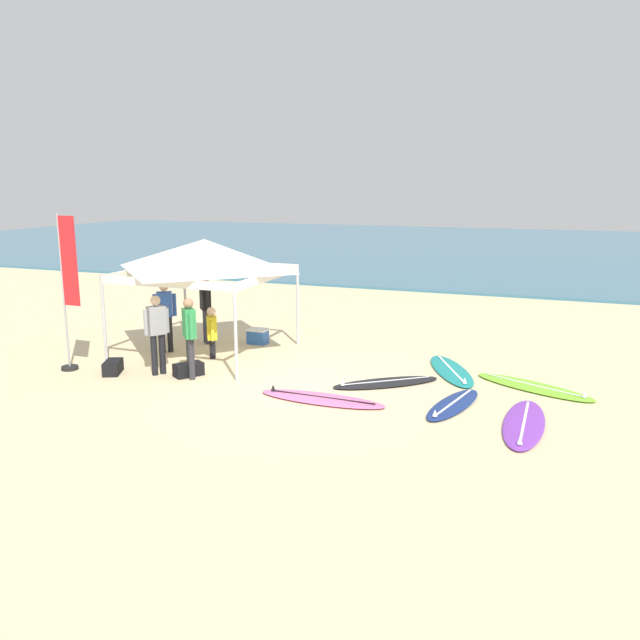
{
  "coord_description": "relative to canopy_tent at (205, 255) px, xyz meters",
  "views": [
    {
      "loc": [
        5.04,
        -11.53,
        4.0
      ],
      "look_at": [
        0.05,
        1.63,
        1.0
      ],
      "focal_mm": 35.98,
      "sensor_mm": 36.0,
      "label": 1
    }
  ],
  "objects": [
    {
      "name": "ground_plane",
      "position": [
        2.71,
        -1.38,
        -2.39
      ],
      "size": [
        80.0,
        80.0,
        0.0
      ],
      "primitive_type": "plane",
      "color": "beige"
    },
    {
      "name": "cooler_box",
      "position": [
        0.64,
        1.38,
        -2.19
      ],
      "size": [
        0.5,
        0.36,
        0.39
      ],
      "color": "#2D60B7",
      "rests_on": "ground"
    },
    {
      "name": "surfboard_teal",
      "position": [
        5.68,
        0.57,
        -2.35
      ],
      "size": [
        1.64,
        2.51,
        0.19
      ],
      "color": "#19847F",
      "rests_on": "ground"
    },
    {
      "name": "canopy_tent",
      "position": [
        0.0,
        0.0,
        0.0
      ],
      "size": [
        3.4,
        3.4,
        2.75
      ],
      "color": "#B7B7BC",
      "rests_on": "ground"
    },
    {
      "name": "person_yellow",
      "position": [
        0.23,
        -0.19,
        -1.73
      ],
      "size": [
        0.38,
        0.48,
        1.2
      ],
      "color": "black",
      "rests_on": "ground"
    },
    {
      "name": "person_grey",
      "position": [
        -0.15,
        -1.8,
        -1.4
      ],
      "size": [
        0.38,
        0.47,
        1.71
      ],
      "color": "black",
      "rests_on": "ground"
    },
    {
      "name": "person_green",
      "position": [
        0.65,
        -1.8,
        -1.4
      ],
      "size": [
        0.41,
        0.42,
        1.71
      ],
      "color": "#2D2D33",
      "rests_on": "ground"
    },
    {
      "name": "gear_bag_near_tent",
      "position": [
        -1.11,
        -2.1,
        -2.25
      ],
      "size": [
        0.54,
        0.68,
        0.28
      ],
      "primitive_type": "cube",
      "rotation": [
        0.0,
        0.0,
        2.0
      ],
      "color": "black",
      "rests_on": "ground"
    },
    {
      "name": "banner_flag",
      "position": [
        -2.08,
        -2.2,
        -0.82
      ],
      "size": [
        0.6,
        0.36,
        3.4
      ],
      "color": "#99999E",
      "rests_on": "ground"
    },
    {
      "name": "surfboard_purple",
      "position": [
        7.36,
        -2.14,
        -2.35
      ],
      "size": [
        0.69,
        2.49,
        0.19
      ],
      "color": "purple",
      "rests_on": "ground"
    },
    {
      "name": "person_black",
      "position": [
        -0.6,
        0.95,
        -1.4
      ],
      "size": [
        0.41,
        0.43,
        1.71
      ],
      "color": "#383842",
      "rests_on": "ground"
    },
    {
      "name": "sea",
      "position": [
        2.71,
        28.69,
        -2.34
      ],
      "size": [
        80.0,
        36.0,
        0.1
      ],
      "primitive_type": "cube",
      "color": "#386B84",
      "rests_on": "ground"
    },
    {
      "name": "surfboard_lime",
      "position": [
        7.42,
        0.02,
        -2.35
      ],
      "size": [
        2.55,
        1.68,
        0.19
      ],
      "color": "#7AD12D",
      "rests_on": "ground"
    },
    {
      "name": "gear_bag_by_pole",
      "position": [
        0.51,
        -1.68,
        -2.25
      ],
      "size": [
        0.6,
        0.68,
        0.28
      ],
      "primitive_type": "cube",
      "rotation": [
        0.0,
        0.0,
        0.99
      ],
      "color": "black",
      "rests_on": "ground"
    },
    {
      "name": "surfboard_black",
      "position": [
        4.58,
        -0.76,
        -2.35
      ],
      "size": [
        2.18,
        1.88,
        0.19
      ],
      "color": "black",
      "rests_on": "ground"
    },
    {
      "name": "person_blue",
      "position": [
        -1.05,
        -0.17,
        -1.4
      ],
      "size": [
        0.47,
        0.38,
        1.71
      ],
      "color": "black",
      "rests_on": "ground"
    },
    {
      "name": "surfboard_navy",
      "position": [
        6.08,
        -1.61,
        -2.35
      ],
      "size": [
        0.99,
        2.12,
        0.19
      ],
      "color": "navy",
      "rests_on": "ground"
    },
    {
      "name": "surfboard_pink",
      "position": [
        3.7,
        -2.16,
        -2.35
      ],
      "size": [
        2.51,
        0.75,
        0.19
      ],
      "color": "pink",
      "rests_on": "ground"
    }
  ]
}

